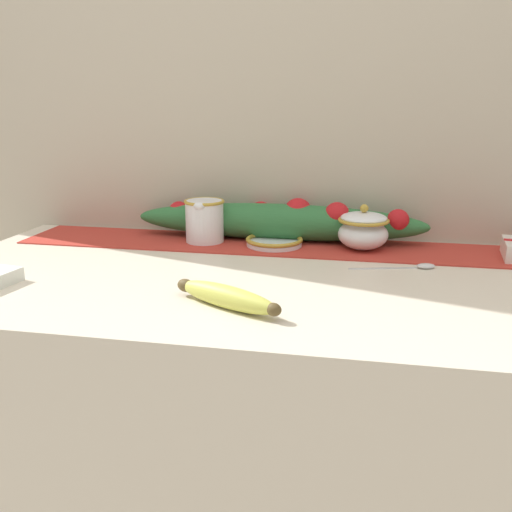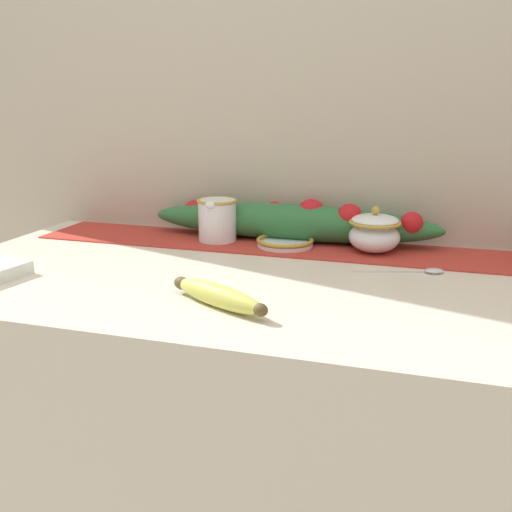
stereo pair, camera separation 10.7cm
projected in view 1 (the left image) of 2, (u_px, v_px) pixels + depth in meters
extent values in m
cube|color=beige|center=(255.00, 468.00, 1.30)|extent=(1.39, 0.72, 0.92)
cube|color=#B7AD99|center=(284.00, 127.00, 1.46)|extent=(2.19, 0.04, 2.40)
cube|color=#B23328|center=(275.00, 245.00, 1.41)|extent=(1.28, 0.21, 0.00)
cylinder|color=white|center=(205.00, 221.00, 1.43)|extent=(0.10, 0.10, 0.10)
torus|color=#B79333|center=(204.00, 202.00, 1.41)|extent=(0.10, 0.10, 0.01)
torus|color=white|center=(211.00, 213.00, 1.48)|extent=(0.05, 0.01, 0.05)
ellipsoid|color=white|center=(199.00, 206.00, 1.37)|extent=(0.03, 0.02, 0.02)
ellipsoid|color=white|center=(363.00, 234.00, 1.36)|extent=(0.12, 0.12, 0.07)
torus|color=#B79333|center=(364.00, 220.00, 1.35)|extent=(0.12, 0.12, 0.01)
ellipsoid|color=white|center=(364.00, 218.00, 1.35)|extent=(0.11, 0.11, 0.03)
sphere|color=#B79333|center=(364.00, 208.00, 1.34)|extent=(0.02, 0.02, 0.02)
cylinder|color=white|center=(275.00, 244.00, 1.40)|extent=(0.14, 0.14, 0.01)
torus|color=#B79333|center=(276.00, 240.00, 1.40)|extent=(0.14, 0.14, 0.01)
ellipsoid|color=#CCD156|center=(227.00, 297.00, 0.99)|extent=(0.21, 0.13, 0.04)
ellipsoid|color=brown|center=(186.00, 285.00, 1.05)|extent=(0.04, 0.04, 0.02)
ellipsoid|color=brown|center=(274.00, 310.00, 0.93)|extent=(0.04, 0.03, 0.02)
cube|color=silver|center=(383.00, 268.00, 1.22)|extent=(0.14, 0.04, 0.00)
ellipsoid|color=silver|center=(426.00, 266.00, 1.22)|extent=(0.05, 0.04, 0.01)
ellipsoid|color=#2D6B38|center=(279.00, 222.00, 1.45)|extent=(0.75, 0.10, 0.09)
sphere|color=red|center=(179.00, 212.00, 1.51)|extent=(0.05, 0.05, 0.05)
sphere|color=red|center=(213.00, 211.00, 1.47)|extent=(0.07, 0.07, 0.07)
sphere|color=red|center=(261.00, 214.00, 1.47)|extent=(0.06, 0.06, 0.06)
sphere|color=red|center=(298.00, 212.00, 1.44)|extent=(0.07, 0.07, 0.07)
sphere|color=red|center=(337.00, 215.00, 1.41)|extent=(0.06, 0.06, 0.06)
sphere|color=red|center=(398.00, 220.00, 1.38)|extent=(0.05, 0.05, 0.05)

